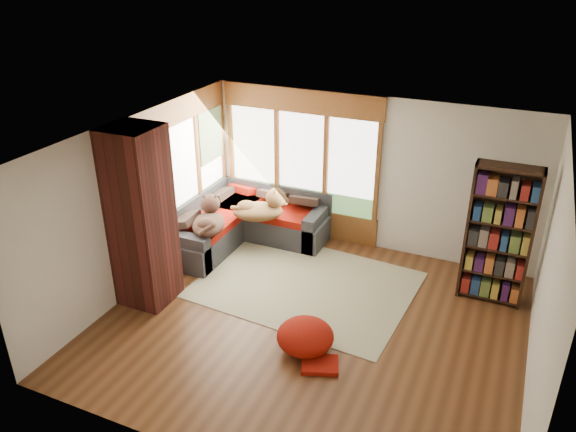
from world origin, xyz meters
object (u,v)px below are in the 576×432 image
Objects in this scene: sectional_sofa at (243,227)px; brick_chimney at (141,218)px; bookshelf at (499,236)px; pouf at (305,336)px; dog_tan at (262,207)px; area_rug at (306,285)px; dog_brindle at (209,219)px.

brick_chimney is at bearing -99.18° from sectional_sofa.
bookshelf reaches higher than sectional_sofa.
brick_chimney is 2.76m from pouf.
dog_tan is at bearing -5.59° from sectional_sofa.
sectional_sofa is at bearing 133.12° from pouf.
pouf is 0.75× the size of dog_tan.
sectional_sofa is 4.16m from bookshelf.
pouf reaches higher than area_rug.
dog_tan reaches higher than dog_brindle.
brick_chimney is 2.66m from area_rug.
pouf is (0.56, -1.40, 0.20)m from area_rug.
brick_chimney reaches higher than area_rug.
brick_chimney is at bearing 145.48° from dog_brindle.
dog_brindle is (-1.71, 0.07, 0.76)m from area_rug.
sectional_sofa is 0.64m from dog_tan.
sectional_sofa is 0.90m from dog_brindle.
pouf is at bearing -3.92° from brick_chimney.
brick_chimney is at bearing -156.40° from bookshelf.
area_rug is 4.24× the size of pouf.
dog_tan is 1.06× the size of dog_brindle.
bookshelf is 2.24× the size of dog_brindle.
dog_brindle is at bearing 177.76° from area_rug.
dog_brindle is at bearing -100.63° from sectional_sofa.
area_rug is 3.37× the size of dog_brindle.
dog_brindle is at bearing -157.56° from dog_tan.
brick_chimney reaches higher than bookshelf.
bookshelf is at bearing -103.92° from dog_brindle.
dog_tan reaches higher than area_rug.
brick_chimney is 1.18× the size of sectional_sofa.
area_rug is at bearing -163.60° from bookshelf.
area_rug is (1.52, -0.82, -0.30)m from sectional_sofa.
pouf is 2.78m from dog_tan.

